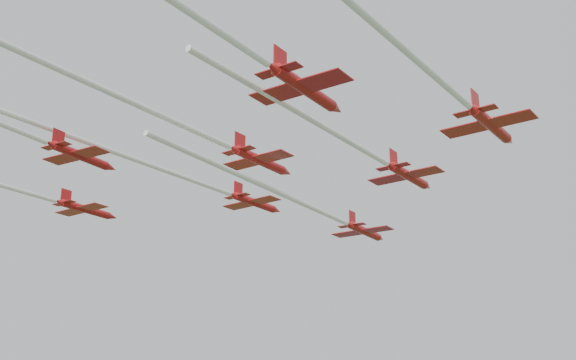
% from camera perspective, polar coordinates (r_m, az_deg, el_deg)
% --- Properties ---
extents(jet_lead, '(23.49, 49.44, 2.79)m').
position_cam_1_polar(jet_lead, '(99.72, 2.90, -2.64)').
color(jet_lead, red).
extents(jet_row2_left, '(32.27, 60.13, 2.69)m').
position_cam_1_polar(jet_row2_left, '(92.87, -9.66, 0.75)').
color(jet_row2_left, red).
extents(jet_row2_right, '(22.44, 42.76, 2.83)m').
position_cam_1_polar(jet_row2_right, '(84.60, 6.63, 2.01)').
color(jet_row2_right, red).
extents(jet_row3_left, '(23.77, 46.56, 2.48)m').
position_cam_1_polar(jet_row3_left, '(96.34, -21.21, -0.54)').
color(jet_row3_left, red).
extents(jet_row3_mid, '(22.39, 42.63, 2.81)m').
position_cam_1_polar(jet_row3_mid, '(80.61, -6.34, 3.41)').
color(jet_row3_mid, red).
extents(jet_row3_right, '(25.25, 48.75, 2.73)m').
position_cam_1_polar(jet_row3_right, '(63.72, 11.82, 7.79)').
color(jet_row3_right, red).
extents(jet_row4_right, '(29.32, 60.02, 2.96)m').
position_cam_1_polar(jet_row4_right, '(56.82, -7.79, 13.06)').
color(jet_row4_right, red).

